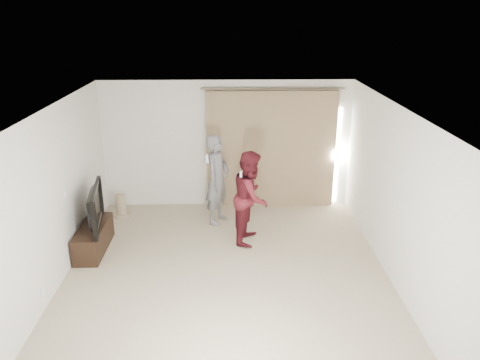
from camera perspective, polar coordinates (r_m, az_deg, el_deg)
name	(u,v)px	position (r m, az deg, el deg)	size (l,w,h in m)	color
floor	(227,273)	(7.48, -1.63, -11.24)	(5.50, 5.50, 0.00)	tan
wall_back	(227,145)	(9.49, -1.64, 4.32)	(5.00, 0.04, 2.60)	silver
wall_left	(55,198)	(7.35, -21.64, -2.01)	(0.04, 5.50, 2.60)	silver
ceiling	(225,109)	(6.51, -1.86, 8.67)	(5.00, 5.50, 0.01)	silver
curtain	(272,150)	(9.49, 3.90, 3.67)	(2.80, 0.11, 2.46)	#9E8661
tv_console	(94,238)	(8.38, -17.41, -6.79)	(0.41, 1.18, 0.45)	black
tv	(90,207)	(8.15, -17.83, -3.21)	(1.19, 0.16, 0.69)	black
scratching_post	(121,207)	(9.59, -14.26, -3.25)	(0.34, 0.34, 0.45)	tan
person_man	(217,180)	(8.81, -2.76, 0.04)	(0.63, 0.74, 1.73)	slate
person_woman	(251,197)	(8.10, 1.36, -2.08)	(0.79, 0.92, 1.65)	#52141C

